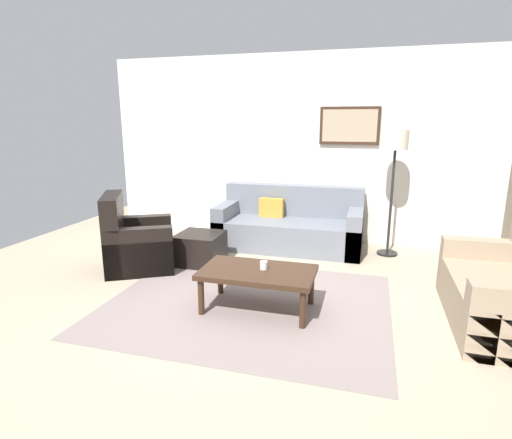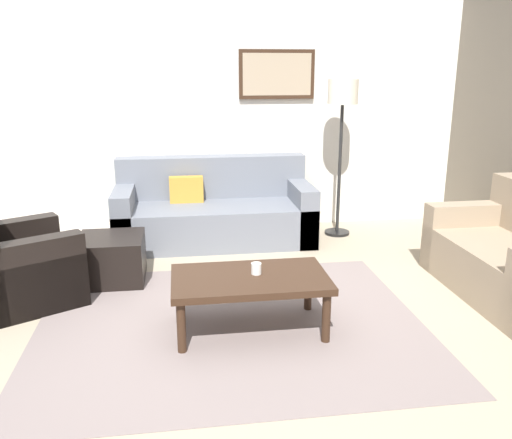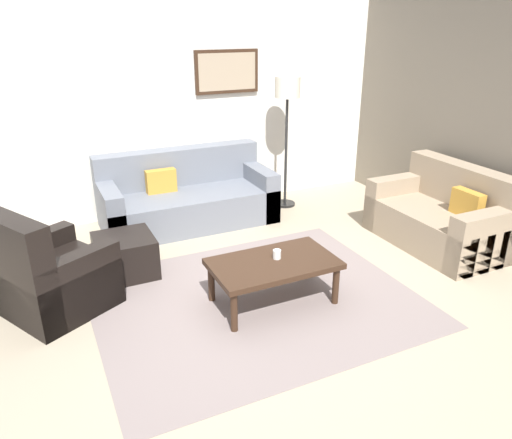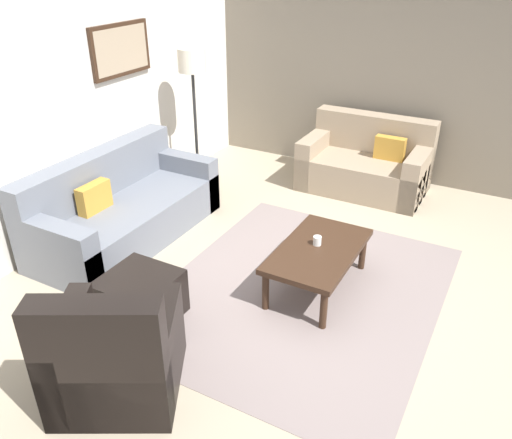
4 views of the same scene
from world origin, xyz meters
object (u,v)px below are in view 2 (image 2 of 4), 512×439
Objects in this scene: armchair_leather at (10,268)px; framed_artwork at (277,74)px; lamp_standing at (342,108)px; cup at (256,269)px; couch_main at (214,213)px; coffee_table at (250,283)px; ottoman at (112,259)px.

framed_artwork is at bearing 37.62° from armchair_leather.
lamp_standing is at bearing -35.74° from framed_artwork.
armchair_leather is at bearing 160.36° from cup.
lamp_standing is at bearing 25.02° from armchair_leather.
framed_artwork reaches higher than couch_main.
lamp_standing is (1.29, 2.14, 1.05)m from coffee_table.
couch_main is 3.72× the size of ottoman.
armchair_leather is 0.99× the size of coffee_table.
couch_main is 1.92× the size of armchair_leather.
framed_artwork reaches higher than ottoman.
ottoman is (0.73, 0.40, -0.11)m from armchair_leather.
cup is at bearing -120.39° from lamp_standing.
lamp_standing reaches higher than coffee_table.
coffee_table is 2.71m from lamp_standing.
armchair_leather is at bearing -151.27° from ottoman.
ottoman is 0.33× the size of lamp_standing.
framed_artwork is (0.66, 2.60, 1.39)m from coffee_table.
cup is at bearing -85.74° from couch_main.
lamp_standing is at bearing -1.27° from couch_main.
framed_artwork is at bearing 28.95° from couch_main.
cup is (1.13, -1.06, 0.25)m from ottoman.
armchair_leather reaches higher than ottoman.
coffee_table is 13.66× the size of cup.
lamp_standing reaches higher than armchair_leather.
framed_artwork is at bearing 40.81° from ottoman.
couch_main reaches higher than coffee_table.
coffee_table reaches higher than ottoman.
lamp_standing is (1.40, -0.03, 1.11)m from couch_main.
cup is at bearing -19.64° from armchair_leather.
lamp_standing reaches higher than couch_main.
armchair_leather is 1.94m from coffee_table.
coffee_table is 0.64× the size of lamp_standing.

